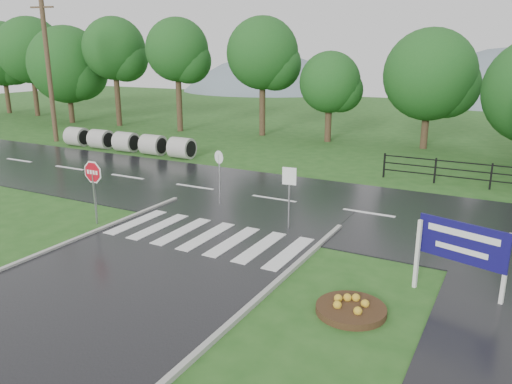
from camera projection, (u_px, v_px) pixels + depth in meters
The scene contains 14 objects.
ground at pixel (93, 302), 12.23m from camera, with size 120.00×120.00×0.00m, color #23521B.
main_road at pixel (274, 200), 20.70m from camera, with size 90.00×8.00×0.04m, color black.
walkway at pixel (484, 313), 11.73m from camera, with size 2.20×11.00×0.04m, color black.
crosswalk at pixel (207, 236), 16.45m from camera, with size 6.50×2.80×0.02m.
fence_west at pixel (491, 174), 22.03m from camera, with size 9.58×0.08×1.20m.
hills at pixel (470, 211), 69.88m from camera, with size 102.00×48.00×48.00m.
treeline at pixel (385, 147), 32.09m from camera, with size 83.20×5.20×10.00m.
culvert_pipes at pixel (126, 142), 30.54m from camera, with size 9.70×1.20×1.20m.
stop_sign at pixel (93, 177), 17.37m from camera, with size 1.08×0.05×2.43m.
estate_billboard at pixel (462, 246), 12.18m from camera, with size 2.15×0.67×1.94m.
flower_bed at pixel (351, 308), 11.70m from camera, with size 1.65×1.65×0.33m.
reg_sign_small at pixel (289, 186), 16.82m from camera, with size 0.49×0.09×2.20m.
reg_sign_round at pixel (219, 171), 19.57m from camera, with size 0.49×0.19×2.22m.
utility_pole_west at pixel (49, 70), 32.95m from camera, with size 1.65×0.52×9.41m.
Camera 1 is at (8.77, -7.81, 5.92)m, focal length 35.00 mm.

